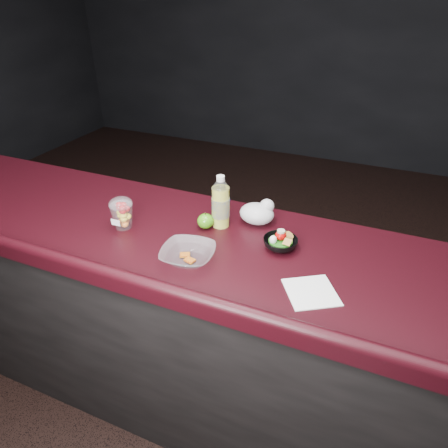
{
  "coord_description": "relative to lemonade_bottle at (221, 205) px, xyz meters",
  "views": [
    {
      "loc": [
        0.63,
        -0.91,
        1.9
      ],
      "look_at": [
        0.11,
        0.31,
        1.1
      ],
      "focal_mm": 32.0,
      "sensor_mm": 36.0,
      "label": 1
    }
  ],
  "objects": [
    {
      "name": "fruit_cup",
      "position": [
        -0.37,
        -0.18,
        -0.03
      ],
      "size": [
        0.1,
        0.1,
        0.14
      ],
      "color": "white",
      "rests_on": "counter"
    },
    {
      "name": "lemonade_bottle",
      "position": [
        0.0,
        0.0,
        0.0
      ],
      "size": [
        0.08,
        0.08,
        0.23
      ],
      "color": "gold",
      "rests_on": "counter"
    },
    {
      "name": "counter",
      "position": [
        -0.05,
        -0.12,
        -0.6
      ],
      "size": [
        4.06,
        0.71,
        1.02
      ],
      "color": "black",
      "rests_on": "ground"
    },
    {
      "name": "room_shell",
      "position": [
        -0.05,
        -0.42,
        0.72
      ],
      "size": [
        8.0,
        8.0,
        8.0
      ],
      "color": "black",
      "rests_on": "ground"
    },
    {
      "name": "snack_bowl",
      "position": [
        0.28,
        -0.07,
        -0.07
      ],
      "size": [
        0.17,
        0.17,
        0.07
      ],
      "rotation": [
        0.0,
        0.0,
        -0.34
      ],
      "color": "black",
      "rests_on": "counter"
    },
    {
      "name": "green_apple",
      "position": [
        -0.05,
        -0.04,
        -0.06
      ],
      "size": [
        0.07,
        0.07,
        0.07
      ],
      "color": "#317D0E",
      "rests_on": "counter"
    },
    {
      "name": "plastic_bag",
      "position": [
        0.14,
        0.08,
        -0.05
      ],
      "size": [
        0.15,
        0.12,
        0.11
      ],
      "color": "silver",
      "rests_on": "counter"
    },
    {
      "name": "ground",
      "position": [
        -0.05,
        -0.42,
        -1.12
      ],
      "size": [
        8.0,
        8.0,
        0.0
      ],
      "primitive_type": "plane",
      "color": "black",
      "rests_on": "ground"
    },
    {
      "name": "paper_napkin",
      "position": [
        0.45,
        -0.28,
        -0.09
      ],
      "size": [
        0.22,
        0.22,
        0.0
      ],
      "primitive_type": "cube",
      "rotation": [
        0.0,
        0.0,
        0.56
      ],
      "color": "white",
      "rests_on": "counter"
    },
    {
      "name": "takeout_bowl",
      "position": [
        -0.01,
        -0.28,
        -0.07
      ],
      "size": [
        0.23,
        0.23,
        0.05
      ],
      "rotation": [
        0.0,
        0.0,
        0.16
      ],
      "color": "silver",
      "rests_on": "counter"
    }
  ]
}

